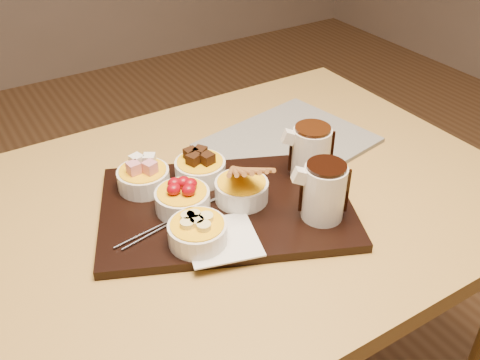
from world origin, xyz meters
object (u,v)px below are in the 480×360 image
serving_board (226,207)px  pitcher_milk_chocolate (311,153)px  newspaper (288,143)px  dining_table (213,242)px  pitcher_dark_chocolate (324,192)px  bowl_strawberries (183,201)px

serving_board → pitcher_milk_chocolate: bearing=21.8°
serving_board → newspaper: (0.24, 0.13, -0.00)m
serving_board → newspaper: size_ratio=1.34×
dining_table → pitcher_milk_chocolate: (0.20, -0.04, 0.17)m
dining_table → pitcher_milk_chocolate: pitcher_milk_chocolate is taller
dining_table → newspaper: bearing=21.1°
pitcher_dark_chocolate → newspaper: 0.29m
bowl_strawberries → serving_board: bearing=-20.1°
pitcher_milk_chocolate → dining_table: bearing=-168.3°
dining_table → pitcher_dark_chocolate: 0.27m
pitcher_dark_chocolate → newspaper: (0.11, 0.26, -0.06)m
dining_table → pitcher_dark_chocolate: bearing=-48.6°
bowl_strawberries → pitcher_dark_chocolate: bearing=-36.3°
pitcher_milk_chocolate → newspaper: bearing=93.5°
pitcher_milk_chocolate → newspaper: pitcher_milk_chocolate is taller
dining_table → bowl_strawberries: bowl_strawberries is taller
bowl_strawberries → newspaper: bowl_strawberries is taller
serving_board → dining_table: bearing=132.1°
bowl_strawberries → newspaper: (0.32, 0.11, -0.03)m
serving_board → bowl_strawberries: bowl_strawberries is taller
dining_table → newspaper: (0.25, 0.10, 0.10)m
pitcher_milk_chocolate → serving_board: bearing=-158.2°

